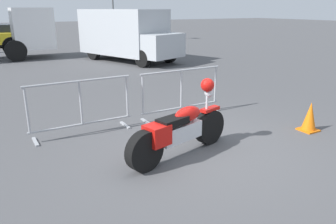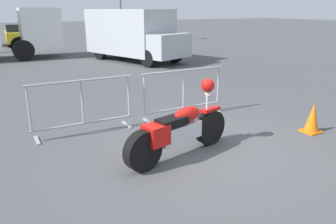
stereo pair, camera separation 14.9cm
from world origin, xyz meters
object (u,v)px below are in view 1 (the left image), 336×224
(crowd_barrier_near, at_px, (81,107))
(traffic_cone, at_px, (310,117))
(parked_car_yellow, at_px, (10,35))
(motorcycle, at_px, (180,129))
(delivery_van, at_px, (127,34))
(crowd_barrier_far, at_px, (181,92))

(crowd_barrier_near, xyz_separation_m, traffic_cone, (3.98, -2.06, -0.26))
(parked_car_yellow, relative_size, traffic_cone, 6.92)
(motorcycle, relative_size, delivery_van, 0.40)
(motorcycle, height_order, delivery_van, delivery_van)
(motorcycle, bearing_deg, parked_car_yellow, 77.88)
(motorcycle, bearing_deg, traffic_cone, -20.00)
(delivery_van, xyz_separation_m, parked_car_yellow, (-4.10, 9.91, -0.55))
(delivery_van, height_order, traffic_cone, delivery_van)
(delivery_van, xyz_separation_m, traffic_cone, (-0.45, -10.37, -0.95))
(motorcycle, distance_m, traffic_cone, 2.88)
(delivery_van, bearing_deg, crowd_barrier_near, -47.89)
(parked_car_yellow, distance_m, traffic_cone, 20.61)
(crowd_barrier_far, distance_m, parked_car_yellow, 18.32)
(crowd_barrier_near, relative_size, parked_car_yellow, 0.49)
(motorcycle, relative_size, crowd_barrier_near, 1.05)
(traffic_cone, bearing_deg, crowd_barrier_near, 152.63)
(crowd_barrier_near, distance_m, crowd_barrier_far, 2.26)
(parked_car_yellow, height_order, traffic_cone, parked_car_yellow)
(motorcycle, height_order, crowd_barrier_far, motorcycle)
(parked_car_yellow, bearing_deg, crowd_barrier_near, -179.81)
(motorcycle, relative_size, crowd_barrier_far, 1.05)
(crowd_barrier_near, xyz_separation_m, crowd_barrier_far, (2.26, 0.00, 0.00))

